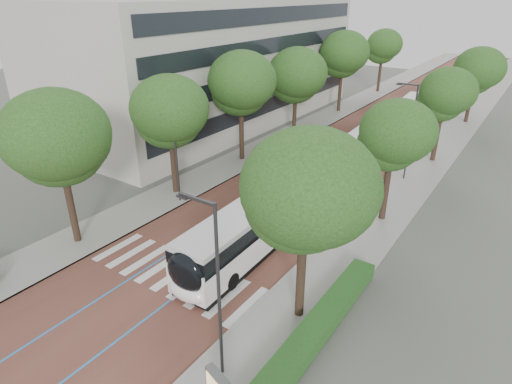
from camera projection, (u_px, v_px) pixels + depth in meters
ground at (161, 282)px, 23.85m from camera, size 160.00×160.00×0.00m
road at (393, 120)px, 53.69m from camera, size 11.00×140.00×0.02m
sidewalk_left at (338, 111)px, 57.50m from camera, size 4.00×140.00×0.12m
sidewalk_right at (457, 129)px, 49.84m from camera, size 4.00×140.00×0.12m
kerb_left at (351, 113)px, 56.53m from camera, size 0.20×140.00×0.14m
kerb_right at (440, 127)px, 50.81m from camera, size 0.20×140.00×0.14m
zebra_crossing at (176, 274)px, 24.48m from camera, size 10.55×3.60×0.01m
lane_line_left at (381, 118)px, 54.50m from camera, size 0.12×126.00×0.01m
lane_line_right at (406, 122)px, 52.87m from camera, size 0.12×126.00×0.01m
office_building at (210, 61)px, 51.71m from camera, size 18.11×40.00×14.00m
hedge at (305, 344)px, 18.97m from camera, size 1.20×14.00×0.80m
streetlight_near at (215, 279)px, 16.17m from camera, size 1.82×0.20×8.00m
streetlight_far at (410, 125)px, 34.83m from camera, size 1.82×0.20×8.00m
lamp_post_left at (176, 151)px, 31.18m from camera, size 0.14×0.14×8.00m
trees_left at (275, 80)px, 42.56m from camera, size 6.35×60.77×9.76m
trees_right at (424, 112)px, 33.17m from camera, size 6.05×47.90×9.19m
lead_bus at (272, 213)px, 27.80m from camera, size 3.01×18.46×3.20m
bus_queued_0 at (368, 145)px, 39.97m from camera, size 3.06×12.49×3.20m
bus_queued_1 at (406, 116)px, 49.22m from camera, size 3.13×12.51×3.20m
bus_queued_2 at (438, 96)px, 58.48m from camera, size 3.06×12.50×3.20m
bus_queued_3 at (456, 81)px, 68.59m from camera, size 2.91×12.47×3.20m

